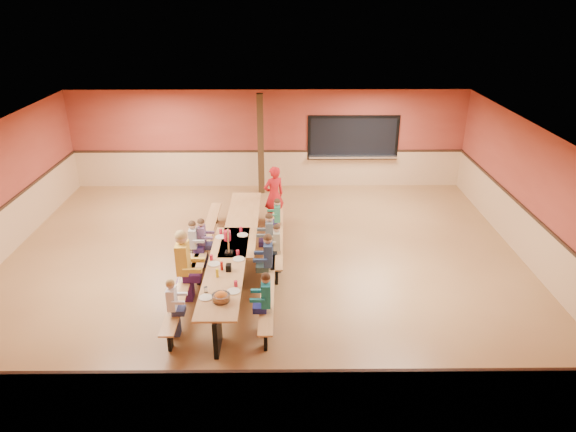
{
  "coord_description": "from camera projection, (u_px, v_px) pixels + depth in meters",
  "views": [
    {
      "loc": [
        0.47,
        -10.27,
        5.73
      ],
      "look_at": [
        0.57,
        0.01,
        1.15
      ],
      "focal_mm": 32.0,
      "sensor_mm": 36.0,
      "label": 1
    }
  ],
  "objects": [
    {
      "name": "seated_adult_yellow",
      "position": [
        184.0,
        266.0,
        10.05
      ],
      "size": [
        0.5,
        0.41,
        1.48
      ],
      "primitive_type": null,
      "color": "gold",
      "rests_on": "ground"
    },
    {
      "name": "place_settings",
      "position": [
        225.0,
        264.0,
        10.01
      ],
      "size": [
        0.65,
        3.3,
        0.11
      ],
      "primitive_type": null,
      "color": "beige",
      "rests_on": "cafeteria_table_main"
    },
    {
      "name": "seated_child_teal_right",
      "position": [
        266.0,
        303.0,
        9.12
      ],
      "size": [
        0.36,
        0.3,
        1.19
      ],
      "primitive_type": null,
      "color": "#1A7782",
      "rests_on": "ground"
    },
    {
      "name": "structural_post",
      "position": [
        261.0,
        145.0,
        15.11
      ],
      "size": [
        0.18,
        0.18,
        3.0
      ],
      "primitive_type": "cube",
      "color": "#322110",
      "rests_on": "ground"
    },
    {
      "name": "seated_child_char_right",
      "position": [
        270.0,
        239.0,
        11.45
      ],
      "size": [
        0.37,
        0.3,
        1.21
      ],
      "primitive_type": null,
      "color": "#555D60",
      "rests_on": "ground"
    },
    {
      "name": "ground",
      "position": [
        263.0,
        262.0,
        11.71
      ],
      "size": [
        12.0,
        12.0,
        0.0
      ],
      "primitive_type": "plane",
      "color": "brown",
      "rests_on": "ground"
    },
    {
      "name": "seated_child_tan_sec",
      "position": [
        277.0,
        248.0,
        11.14
      ],
      "size": [
        0.32,
        0.26,
        1.11
      ],
      "primitive_type": null,
      "color": "tan",
      "rests_on": "ground"
    },
    {
      "name": "seated_child_green_sec",
      "position": [
        277.0,
        221.0,
        12.46
      ],
      "size": [
        0.32,
        0.26,
        1.11
      ],
      "primitive_type": null,
      "color": "#32805C",
      "rests_on": "ground"
    },
    {
      "name": "seated_child_purple_sec",
      "position": [
        202.0,
        243.0,
        11.34
      ],
      "size": [
        0.34,
        0.27,
        1.14
      ],
      "primitive_type": null,
      "color": "slate",
      "rests_on": "ground"
    },
    {
      "name": "table_paddle",
      "position": [
        229.0,
        248.0,
        10.45
      ],
      "size": [
        0.16,
        0.16,
        0.56
      ],
      "color": "black",
      "rests_on": "cafeteria_table_main"
    },
    {
      "name": "cafeteria_table_main",
      "position": [
        226.0,
        276.0,
        10.12
      ],
      "size": [
        1.91,
        3.7,
        0.74
      ],
      "color": "#BC824A",
      "rests_on": "ground"
    },
    {
      "name": "kitchen_pass_through",
      "position": [
        353.0,
        140.0,
        15.65
      ],
      "size": [
        2.78,
        0.28,
        1.38
      ],
      "color": "black",
      "rests_on": "ground"
    },
    {
      "name": "standing_woman",
      "position": [
        274.0,
        195.0,
        13.36
      ],
      "size": [
        0.68,
        0.6,
        1.57
      ],
      "primitive_type": "imported",
      "rotation": [
        0.0,
        0.0,
        3.63
      ],
      "color": "red",
      "rests_on": "ground"
    },
    {
      "name": "cafeteria_table_second",
      "position": [
        242.0,
        229.0,
        12.1
      ],
      "size": [
        1.91,
        3.7,
        0.74
      ],
      "color": "#BC824A",
      "rests_on": "ground"
    },
    {
      "name": "seated_child_white_left",
      "position": [
        173.0,
        308.0,
        9.06
      ],
      "size": [
        0.33,
        0.27,
        1.12
      ],
      "primitive_type": null,
      "color": "white",
      "rests_on": "ground"
    },
    {
      "name": "chip_bowl",
      "position": [
        221.0,
        297.0,
        8.92
      ],
      "size": [
        0.32,
        0.32,
        0.15
      ],
      "primitive_type": null,
      "color": "orange",
      "rests_on": "cafeteria_table_main"
    },
    {
      "name": "condiment_ketchup",
      "position": [
        222.0,
        266.0,
        9.89
      ],
      "size": [
        0.06,
        0.06,
        0.17
      ],
      "primitive_type": "cylinder",
      "color": "#B2140F",
      "rests_on": "cafeteria_table_main"
    },
    {
      "name": "napkin_dispenser",
      "position": [
        229.0,
        268.0,
        9.87
      ],
      "size": [
        0.1,
        0.14,
        0.13
      ],
      "primitive_type": "cube",
      "color": "black",
      "rests_on": "cafeteria_table_main"
    },
    {
      "name": "room_envelope",
      "position": [
        263.0,
        235.0,
        11.42
      ],
      "size": [
        12.04,
        10.04,
        3.02
      ],
      "color": "#953A2B",
      "rests_on": "ground"
    },
    {
      "name": "condiment_mustard",
      "position": [
        217.0,
        273.0,
        9.65
      ],
      "size": [
        0.06,
        0.06,
        0.17
      ],
      "primitive_type": "cylinder",
      "color": "yellow",
      "rests_on": "cafeteria_table_main"
    },
    {
      "name": "punch_pitcher",
      "position": [
        227.0,
        236.0,
        11.04
      ],
      "size": [
        0.16,
        0.16,
        0.22
      ],
      "primitive_type": "cylinder",
      "color": "red",
      "rests_on": "cafeteria_table_main"
    },
    {
      "name": "seated_child_navy_right",
      "position": [
        268.0,
        263.0,
        10.43
      ],
      "size": [
        0.38,
        0.31,
        1.24
      ],
      "primitive_type": null,
      "color": "navy",
      "rests_on": "ground"
    },
    {
      "name": "seated_child_grey_left",
      "position": [
        194.0,
        246.0,
        11.2
      ],
      "size": [
        0.34,
        0.28,
        1.16
      ],
      "primitive_type": null,
      "color": "#AFAFAF",
      "rests_on": "ground"
    }
  ]
}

